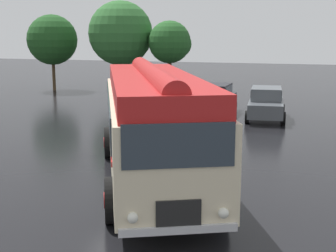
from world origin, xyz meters
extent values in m
plane|color=black|center=(0.00, 0.00, 0.00)|extent=(120.00, 120.00, 0.00)
cube|color=beige|center=(0.81, -0.31, 1.60)|extent=(6.61, 10.09, 2.10)
cube|color=red|center=(0.81, -0.31, 2.93)|extent=(6.35, 9.82, 0.56)
cylinder|color=red|center=(0.81, -0.31, 3.19)|extent=(4.69, 8.81, 0.60)
cube|color=#2D3842|center=(1.81, 0.52, 2.17)|extent=(3.52, 7.21, 0.84)
cube|color=#2D3842|center=(-0.46, -0.59, 2.17)|extent=(3.52, 7.21, 0.84)
cube|color=red|center=(1.86, 0.42, 1.63)|extent=(3.61, 7.39, 0.12)
cube|color=red|center=(-0.42, -0.68, 1.63)|extent=(3.61, 7.39, 0.12)
cube|color=#2D3842|center=(3.00, -4.82, 2.27)|extent=(2.00, 0.99, 0.88)
cube|color=black|center=(3.00, -4.82, 0.90)|extent=(0.84, 0.45, 0.56)
cube|color=silver|center=(3.01, -4.84, 0.57)|extent=(2.18, 1.13, 0.16)
sphere|color=white|center=(3.81, -4.44, 0.87)|extent=(0.22, 0.22, 0.22)
sphere|color=white|center=(2.19, -5.23, 0.87)|extent=(0.22, 0.22, 0.22)
cylinder|color=black|center=(3.33, -2.53, 0.55)|extent=(0.73, 1.11, 1.10)
cylinder|color=red|center=(3.33, -2.53, 0.55)|extent=(0.46, 0.49, 0.39)
cylinder|color=black|center=(0.99, -3.66, 0.55)|extent=(0.73, 1.11, 1.10)
cylinder|color=red|center=(0.99, -3.66, 0.55)|extent=(0.46, 0.49, 0.39)
cylinder|color=black|center=(0.71, 2.87, 0.55)|extent=(0.73, 1.11, 1.10)
cylinder|color=red|center=(0.71, 2.87, 0.55)|extent=(0.46, 0.49, 0.39)
cylinder|color=black|center=(-1.63, 1.73, 0.55)|extent=(0.73, 1.11, 1.10)
cylinder|color=red|center=(-1.63, 1.73, 0.55)|extent=(0.46, 0.49, 0.39)
cube|color=black|center=(-0.04, 12.04, 0.67)|extent=(1.71, 4.21, 0.70)
cube|color=black|center=(-0.04, 12.19, 1.34)|extent=(1.50, 2.19, 0.64)
cube|color=#2D3842|center=(0.72, 12.19, 1.34)|extent=(0.03, 1.93, 0.50)
cube|color=#2D3842|center=(-0.80, 12.20, 1.34)|extent=(0.03, 1.93, 0.50)
cylinder|color=black|center=(0.84, 10.74, 0.32)|extent=(0.20, 0.64, 0.64)
cylinder|color=black|center=(-0.92, 10.75, 0.32)|extent=(0.20, 0.64, 0.64)
cylinder|color=black|center=(0.85, 13.34, 0.32)|extent=(0.20, 0.64, 0.64)
cylinder|color=black|center=(-0.91, 13.35, 0.32)|extent=(0.20, 0.64, 0.64)
cube|color=#4C5156|center=(2.85, 11.25, 0.67)|extent=(2.11, 4.35, 0.70)
cube|color=#4C5156|center=(2.84, 11.40, 1.34)|extent=(1.70, 2.32, 0.64)
cube|color=#2D3842|center=(3.59, 11.47, 1.34)|extent=(0.21, 1.92, 0.50)
cube|color=#2D3842|center=(2.08, 11.33, 1.34)|extent=(0.21, 1.92, 0.50)
cylinder|color=black|center=(3.86, 10.04, 0.32)|extent=(0.26, 0.66, 0.64)
cylinder|color=black|center=(2.11, 9.87, 0.32)|extent=(0.26, 0.66, 0.64)
cylinder|color=black|center=(3.60, 12.63, 0.32)|extent=(0.26, 0.66, 0.64)
cylinder|color=black|center=(1.85, 12.46, 0.32)|extent=(0.26, 0.66, 0.64)
cylinder|color=#4C3823|center=(-14.59, 19.18, 1.25)|extent=(0.25, 0.25, 2.50)
sphere|color=#1E4C1E|center=(-14.59, 19.18, 3.95)|extent=(3.88, 3.88, 3.88)
sphere|color=#1E4C1E|center=(-15.12, 19.44, 4.06)|extent=(2.41, 2.41, 2.41)
cylinder|color=#4C3823|center=(-8.88, 19.41, 1.33)|extent=(0.30, 0.30, 2.66)
sphere|color=#2D662D|center=(-8.88, 19.41, 4.45)|extent=(4.77, 4.77, 4.77)
sphere|color=#2D662D|center=(-8.71, 19.62, 4.40)|extent=(3.61, 3.61, 3.61)
cylinder|color=#4C3823|center=(-5.01, 19.27, 1.34)|extent=(0.30, 0.30, 2.69)
sphere|color=#235623|center=(-5.01, 19.27, 3.83)|extent=(3.04, 3.04, 3.04)
sphere|color=#235623|center=(-4.44, 19.52, 3.67)|extent=(1.94, 1.94, 1.94)
camera|label=1|loc=(5.50, -13.11, 4.35)|focal=50.00mm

